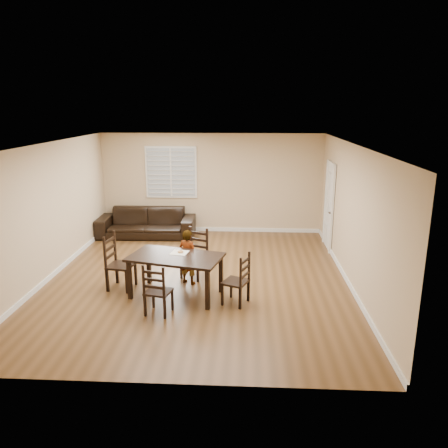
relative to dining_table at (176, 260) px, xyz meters
The scene contains 11 objects.
ground 1.12m from the dining_table, 69.98° to the left, with size 7.00×7.00×0.00m, color brown.
room 1.55m from the dining_table, 71.46° to the left, with size 6.04×7.04×2.72m.
dining_table is the anchor object (origin of this frame).
chair_near 1.07m from the dining_table, 74.79° to the left, with size 0.59×0.58×1.01m.
chair_far 0.90m from the dining_table, 103.75° to the right, with size 0.48×0.46×0.91m.
chair_left 1.28m from the dining_table, 166.62° to the left, with size 0.52×0.55×1.08m.
chair_right 1.27m from the dining_table, 14.73° to the right, with size 0.53×0.54×0.94m.
child 0.61m from the dining_table, 76.09° to the left, with size 0.40×0.26×1.10m, color gray.
napkin 0.21m from the dining_table, 76.09° to the left, with size 0.30×0.30×0.00m, color beige.
donut 0.22m from the dining_table, 69.75° to the left, with size 0.11×0.11×0.04m.
sofa 3.99m from the dining_table, 110.61° to the left, with size 2.56×1.00×0.75m, color black.
Camera 1 is at (0.98, -8.25, 3.40)m, focal length 35.00 mm.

